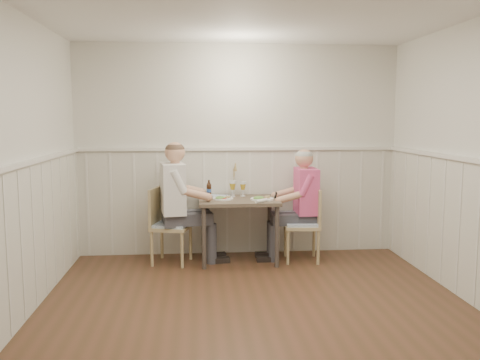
{
  "coord_description": "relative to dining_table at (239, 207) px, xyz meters",
  "views": [
    {
      "loc": [
        -0.53,
        -4.06,
        1.71
      ],
      "look_at": [
        -0.03,
        1.64,
        1.0
      ],
      "focal_mm": 38.0,
      "sensor_mm": 36.0,
      "label": 1
    }
  ],
  "objects": [
    {
      "name": "ground_plane",
      "position": [
        0.03,
        -1.84,
        -0.65
      ],
      "size": [
        4.5,
        4.5,
        0.0
      ],
      "primitive_type": "plane",
      "color": "#4A301D"
    },
    {
      "name": "room_shell",
      "position": [
        0.03,
        -1.84,
        0.87
      ],
      "size": [
        4.04,
        4.54,
        2.6
      ],
      "color": "silver",
      "rests_on": "ground"
    },
    {
      "name": "wainscot",
      "position": [
        0.03,
        -1.15,
        0.04
      ],
      "size": [
        4.0,
        4.49,
        1.34
      ],
      "color": "beige",
      "rests_on": "ground"
    },
    {
      "name": "dining_table",
      "position": [
        0.0,
        0.0,
        0.0
      ],
      "size": [
        0.93,
        0.7,
        0.75
      ],
      "color": "brown",
      "rests_on": "ground"
    },
    {
      "name": "chair_right",
      "position": [
        0.8,
        -0.05,
        -0.18
      ],
      "size": [
        0.45,
        0.45,
        0.87
      ],
      "color": "tan",
      "rests_on": "ground"
    },
    {
      "name": "chair_left",
      "position": [
        -0.85,
        -0.01,
        -0.17
      ],
      "size": [
        0.51,
        0.51,
        0.89
      ],
      "color": "tan",
      "rests_on": "ground"
    },
    {
      "name": "man_in_pink",
      "position": [
        0.77,
        0.03,
        -0.08
      ],
      "size": [
        0.63,
        0.44,
        1.36
      ],
      "color": "#3F3F47",
      "rests_on": "ground"
    },
    {
      "name": "diner_cream",
      "position": [
        -0.72,
        -0.04,
        -0.04
      ],
      "size": [
        0.72,
        0.51,
        1.45
      ],
      "color": "#3F3F47",
      "rests_on": "ground"
    },
    {
      "name": "plate_man",
      "position": [
        0.26,
        -0.09,
        0.12
      ],
      "size": [
        0.27,
        0.27,
        0.07
      ],
      "color": "white",
      "rests_on": "dining_table"
    },
    {
      "name": "plate_diner",
      "position": [
        -0.19,
        -0.03,
        0.12
      ],
      "size": [
        0.24,
        0.24,
        0.06
      ],
      "color": "white",
      "rests_on": "dining_table"
    },
    {
      "name": "beer_glass_a",
      "position": [
        0.07,
        0.21,
        0.22
      ],
      "size": [
        0.07,
        0.07,
        0.18
      ],
      "color": "silver",
      "rests_on": "dining_table"
    },
    {
      "name": "beer_glass_b",
      "position": [
        -0.06,
        0.17,
        0.23
      ],
      "size": [
        0.08,
        0.08,
        0.2
      ],
      "color": "silver",
      "rests_on": "dining_table"
    },
    {
      "name": "beer_bottle",
      "position": [
        -0.34,
        0.17,
        0.19
      ],
      "size": [
        0.06,
        0.06,
        0.21
      ],
      "color": "black",
      "rests_on": "dining_table"
    },
    {
      "name": "rolled_napkin",
      "position": [
        0.24,
        -0.27,
        0.12
      ],
      "size": [
        0.16,
        0.14,
        0.04
      ],
      "color": "white",
      "rests_on": "dining_table"
    },
    {
      "name": "grass_vase",
      "position": [
        -0.05,
        0.28,
        0.29
      ],
      "size": [
        0.05,
        0.05,
        0.42
      ],
      "color": "silver",
      "rests_on": "dining_table"
    },
    {
      "name": "gingham_mat",
      "position": [
        -0.25,
        0.22,
        0.1
      ],
      "size": [
        0.37,
        0.33,
        0.01
      ],
      "color": "#6182AA",
      "rests_on": "dining_table"
    }
  ]
}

